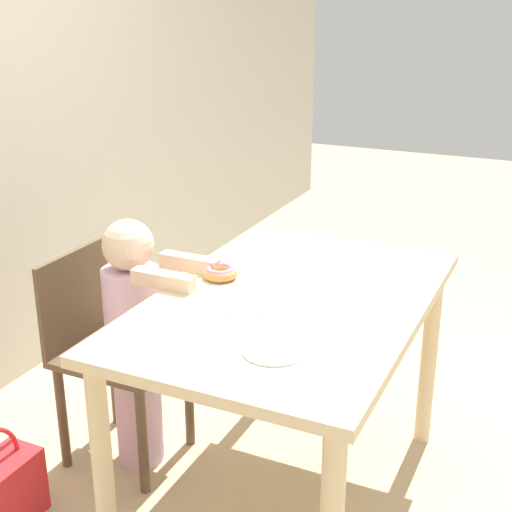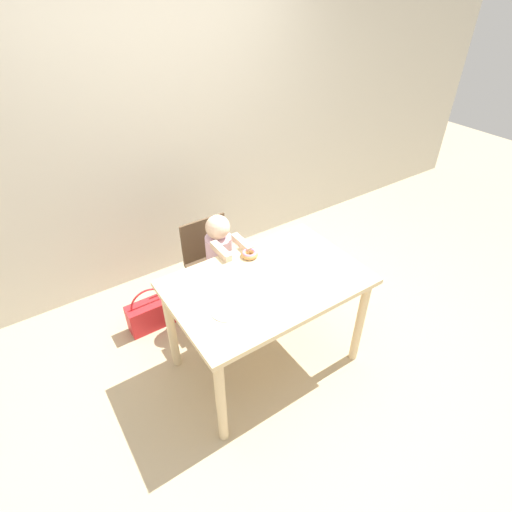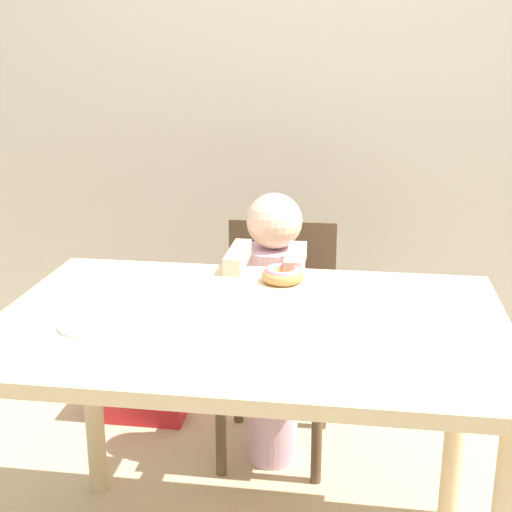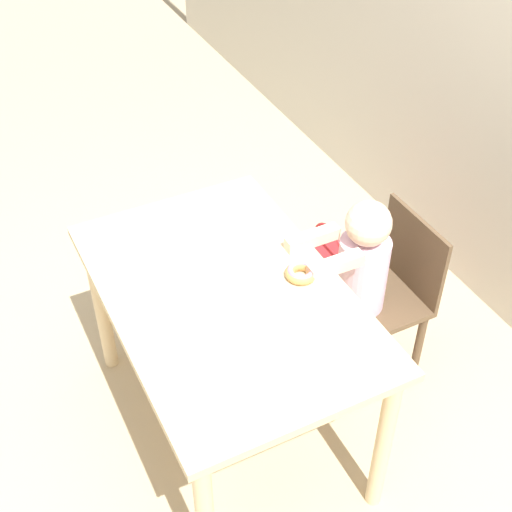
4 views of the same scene
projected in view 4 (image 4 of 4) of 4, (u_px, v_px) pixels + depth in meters
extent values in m
plane|color=tan|center=(231.00, 425.00, 3.01)|extent=(12.00, 12.00, 0.00)
cube|color=beige|center=(226.00, 296.00, 2.52)|extent=(1.24, 0.80, 0.03)
cylinder|color=beige|center=(101.00, 305.00, 3.03)|extent=(0.06, 0.06, 0.74)
cylinder|color=beige|center=(245.00, 258.00, 3.27)|extent=(0.06, 0.06, 0.74)
cylinder|color=beige|center=(384.00, 443.00, 2.51)|extent=(0.06, 0.06, 0.74)
cube|color=brown|center=(368.00, 301.00, 2.96)|extent=(0.39, 0.41, 0.03)
cube|color=brown|center=(414.00, 253.00, 2.91)|extent=(0.39, 0.02, 0.35)
cylinder|color=brown|center=(310.00, 327.00, 3.16)|extent=(0.04, 0.04, 0.42)
cylinder|color=brown|center=(349.00, 377.00, 2.94)|extent=(0.04, 0.04, 0.42)
cylinder|color=brown|center=(376.00, 302.00, 3.28)|extent=(0.04, 0.04, 0.42)
cylinder|color=brown|center=(418.00, 349.00, 3.06)|extent=(0.04, 0.04, 0.42)
cylinder|color=silver|center=(353.00, 340.00, 3.08)|extent=(0.17, 0.17, 0.44)
cylinder|color=silver|center=(362.00, 274.00, 2.83)|extent=(0.20, 0.20, 0.33)
sphere|color=beige|center=(369.00, 223.00, 2.67)|extent=(0.18, 0.18, 0.18)
cube|color=beige|center=(312.00, 238.00, 2.70)|extent=(0.05, 0.22, 0.05)
cube|color=beige|center=(336.00, 265.00, 2.59)|extent=(0.05, 0.22, 0.05)
torus|color=tan|center=(301.00, 273.00, 2.56)|extent=(0.12, 0.12, 0.04)
torus|color=pink|center=(301.00, 270.00, 2.55)|extent=(0.10, 0.10, 0.02)
cube|color=white|center=(240.00, 269.00, 2.60)|extent=(0.21, 0.21, 0.00)
cube|color=red|center=(327.00, 268.00, 3.59)|extent=(0.36, 0.15, 0.24)
torus|color=red|center=(328.00, 250.00, 3.51)|extent=(0.29, 0.02, 0.29)
cylinder|color=silver|center=(163.00, 242.00, 2.72)|extent=(0.17, 0.17, 0.01)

